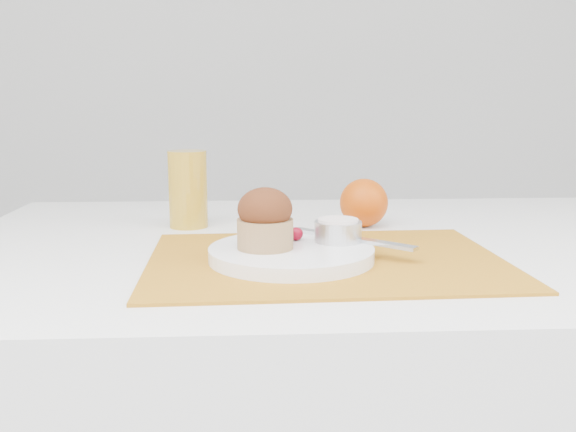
{
  "coord_description": "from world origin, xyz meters",
  "views": [
    {
      "loc": [
        -0.13,
        -0.93,
        0.97
      ],
      "look_at": [
        -0.08,
        -0.01,
        0.8
      ],
      "focal_mm": 40.0,
      "sensor_mm": 36.0,
      "label": 1
    }
  ],
  "objects": [
    {
      "name": "butter_knife",
      "position": [
        0.01,
        -0.05,
        0.77
      ],
      "size": [
        0.16,
        0.15,
        0.01
      ],
      "primitive_type": "cube",
      "rotation": [
        0.0,
        0.0,
        -0.74
      ],
      "color": "silver",
      "rests_on": "plate"
    },
    {
      "name": "plate",
      "position": [
        -0.08,
        -0.09,
        0.76
      ],
      "size": [
        0.25,
        0.25,
        0.02
      ],
      "primitive_type": "cylinder",
      "rotation": [
        0.0,
        0.0,
        0.12
      ],
      "color": "white",
      "rests_on": "placemat"
    },
    {
      "name": "juice_glass",
      "position": [
        -0.24,
        0.17,
        0.82
      ],
      "size": [
        0.08,
        0.08,
        0.13
      ],
      "primitive_type": "cylinder",
      "rotation": [
        0.0,
        0.0,
        -0.19
      ],
      "color": "gold",
      "rests_on": "table"
    },
    {
      "name": "raspberry_near",
      "position": [
        -0.07,
        -0.04,
        0.78
      ],
      "size": [
        0.02,
        0.02,
        0.02
      ],
      "primitive_type": "ellipsoid",
      "color": "#5D0210",
      "rests_on": "plate"
    },
    {
      "name": "orange",
      "position": [
        0.06,
        0.16,
        0.79
      ],
      "size": [
        0.08,
        0.08,
        0.08
      ],
      "primitive_type": "sphere",
      "color": "#CC4D07",
      "rests_on": "table"
    },
    {
      "name": "ramekin",
      "position": [
        -0.01,
        -0.05,
        0.79
      ],
      "size": [
        0.08,
        0.08,
        0.03
      ],
      "primitive_type": "cylinder",
      "rotation": [
        0.0,
        0.0,
        0.2
      ],
      "color": "silver",
      "rests_on": "plate"
    },
    {
      "name": "cream",
      "position": [
        -0.01,
        -0.05,
        0.8
      ],
      "size": [
        0.06,
        0.06,
        0.01
      ],
      "primitive_type": "cylinder",
      "rotation": [
        0.0,
        0.0,
        0.11
      ],
      "color": "white",
      "rests_on": "ramekin"
    },
    {
      "name": "raspberry_far",
      "position": [
        -0.03,
        -0.06,
        0.78
      ],
      "size": [
        0.02,
        0.02,
        0.02
      ],
      "primitive_type": "ellipsoid",
      "color": "#590212",
      "rests_on": "plate"
    },
    {
      "name": "placemat",
      "position": [
        -0.03,
        -0.08,
        0.75
      ],
      "size": [
        0.49,
        0.37,
        0.0
      ],
      "primitive_type": "cube",
      "rotation": [
        0.0,
        0.0,
        0.03
      ],
      "color": "#B47219",
      "rests_on": "table"
    },
    {
      "name": "muffin",
      "position": [
        -0.11,
        -0.09,
        0.81
      ],
      "size": [
        0.09,
        0.09,
        0.08
      ],
      "color": "#A88051",
      "rests_on": "plate"
    }
  ]
}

